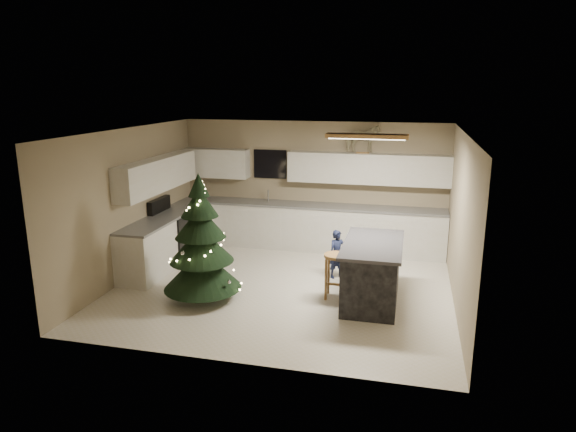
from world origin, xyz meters
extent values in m
plane|color=beige|center=(0.00, 0.00, 0.00)|extent=(5.50, 5.50, 0.00)
cube|color=gray|center=(0.00, 2.50, 1.30)|extent=(5.50, 0.02, 2.60)
cube|color=gray|center=(0.00, -2.50, 1.30)|extent=(5.50, 0.02, 2.60)
cube|color=gray|center=(-2.75, 0.00, 1.30)|extent=(0.02, 5.00, 2.60)
cube|color=gray|center=(2.75, 0.00, 1.30)|extent=(0.02, 5.00, 2.60)
cube|color=silver|center=(0.00, 0.00, 2.60)|extent=(5.50, 5.00, 0.02)
cube|color=olive|center=(1.30, 0.10, 2.55)|extent=(1.25, 0.32, 0.06)
cube|color=white|center=(1.30, 0.10, 2.52)|extent=(1.15, 0.24, 0.02)
cube|color=silver|center=(0.00, 2.20, 0.45)|extent=(5.48, 0.60, 0.90)
cube|color=silver|center=(-2.45, 0.60, 0.45)|extent=(0.60, 2.60, 0.90)
cube|color=slate|center=(0.00, 2.19, 0.92)|extent=(5.48, 0.62, 0.04)
cube|color=slate|center=(-2.44, 0.60, 0.92)|extent=(0.62, 2.60, 0.04)
cube|color=silver|center=(-2.05, 2.33, 1.70)|extent=(1.40, 0.35, 0.60)
cube|color=silver|center=(1.15, 2.33, 1.70)|extent=(3.20, 0.35, 0.60)
cube|color=silver|center=(-2.58, 0.72, 1.70)|extent=(0.35, 2.60, 0.60)
cube|color=black|center=(-0.90, 2.47, 1.70)|extent=(0.70, 0.04, 0.60)
cube|color=#99999E|center=(-0.90, 2.20, 0.90)|extent=(0.55, 0.40, 0.06)
cylinder|color=#99999E|center=(-0.90, 2.30, 1.06)|extent=(0.03, 0.03, 0.24)
cube|color=black|center=(-2.43, 0.90, 0.45)|extent=(0.64, 0.75, 0.90)
cube|color=black|center=(-2.68, 0.90, 1.05)|extent=(0.10, 0.75, 0.30)
cube|color=black|center=(1.48, -0.21, 0.45)|extent=(0.80, 1.60, 0.90)
cube|color=black|center=(1.48, -0.21, 0.93)|extent=(0.90, 1.70, 0.05)
cylinder|color=olive|center=(0.92, -0.23, 0.70)|extent=(0.38, 0.38, 0.04)
cylinder|color=olive|center=(0.78, -0.36, 0.34)|extent=(0.04, 0.04, 0.68)
cylinder|color=olive|center=(1.05, -0.36, 0.34)|extent=(0.04, 0.04, 0.68)
cylinder|color=olive|center=(0.78, -0.09, 0.34)|extent=(0.04, 0.04, 0.68)
cylinder|color=olive|center=(1.05, -0.09, 0.34)|extent=(0.04, 0.04, 0.68)
cube|color=olive|center=(0.92, -0.23, 0.22)|extent=(0.29, 0.03, 0.03)
cylinder|color=#3F2816|center=(-1.12, -0.75, 0.13)|extent=(0.11, 0.11, 0.27)
cone|color=black|center=(-1.12, -0.75, 0.49)|extent=(1.22, 1.22, 0.63)
cone|color=black|center=(-1.12, -0.75, 0.90)|extent=(1.01, 1.01, 0.54)
cone|color=black|center=(-1.12, -0.75, 1.26)|extent=(0.79, 0.79, 0.49)
cone|color=black|center=(-1.12, -0.75, 1.57)|extent=(0.58, 0.58, 0.45)
cone|color=black|center=(-1.12, -0.75, 1.84)|extent=(0.32, 0.32, 0.36)
sphere|color=#FFD88C|center=(-0.49, -0.75, 0.22)|extent=(0.03, 0.03, 0.03)
sphere|color=#FFD88C|center=(-0.56, -0.49, 0.28)|extent=(0.03, 0.03, 0.03)
sphere|color=#FFD88C|center=(-0.73, -0.30, 0.33)|extent=(0.03, 0.03, 0.03)
sphere|color=#FFD88C|center=(-0.95, -0.19, 0.38)|extent=(0.03, 0.03, 0.03)
sphere|color=#FFD88C|center=(-1.20, -0.19, 0.43)|extent=(0.03, 0.03, 0.03)
sphere|color=#FFD88C|center=(-1.41, -0.28, 0.48)|extent=(0.03, 0.03, 0.03)
sphere|color=#FFD88C|center=(-1.56, -0.45, 0.54)|extent=(0.03, 0.03, 0.03)
sphere|color=#FFD88C|center=(-1.63, -0.66, 0.59)|extent=(0.03, 0.03, 0.03)
sphere|color=#FFD88C|center=(-1.60, -0.87, 0.64)|extent=(0.03, 0.03, 0.03)
sphere|color=#FFD88C|center=(-1.50, -1.05, 0.69)|extent=(0.03, 0.03, 0.03)
sphere|color=#FFD88C|center=(-1.33, -1.16, 0.74)|extent=(0.03, 0.03, 0.03)
sphere|color=#FFD88C|center=(-1.15, -1.19, 0.79)|extent=(0.03, 0.03, 0.03)
sphere|color=#FFD88C|center=(-0.97, -1.14, 0.85)|extent=(0.03, 0.03, 0.03)
sphere|color=#FFD88C|center=(-0.83, -1.03, 0.90)|extent=(0.03, 0.03, 0.03)
sphere|color=#FFD88C|center=(-0.76, -0.88, 0.95)|extent=(0.03, 0.03, 0.03)
sphere|color=#FFD88C|center=(-0.76, -0.72, 1.00)|extent=(0.03, 0.03, 0.03)
sphere|color=#FFD88C|center=(-0.82, -0.58, 1.05)|extent=(0.03, 0.03, 0.03)
sphere|color=#FFD88C|center=(-0.93, -0.48, 1.10)|extent=(0.03, 0.03, 0.03)
sphere|color=#FFD88C|center=(-1.06, -0.44, 1.16)|extent=(0.03, 0.03, 0.03)
sphere|color=#FFD88C|center=(-1.19, -0.46, 1.21)|extent=(0.03, 0.03, 0.03)
sphere|color=#FFD88C|center=(-1.29, -0.52, 1.26)|extent=(0.03, 0.03, 0.03)
sphere|color=#FFD88C|center=(-1.35, -0.62, 1.31)|extent=(0.03, 0.03, 0.03)
sphere|color=#FFD88C|center=(-1.37, -0.73, 1.36)|extent=(0.03, 0.03, 0.03)
sphere|color=#FFD88C|center=(-1.34, -0.82, 1.42)|extent=(0.03, 0.03, 0.03)
sphere|color=#FFD88C|center=(-1.28, -0.89, 1.47)|extent=(0.03, 0.03, 0.03)
sphere|color=#FFD88C|center=(-1.20, -0.92, 1.52)|extent=(0.03, 0.03, 0.03)
sphere|color=#FFD88C|center=(-1.12, -0.92, 1.57)|extent=(0.03, 0.03, 0.03)
sphere|color=#FFD88C|center=(-1.06, -0.89, 1.62)|extent=(0.03, 0.03, 0.03)
sphere|color=#FFD88C|center=(-1.02, -0.83, 1.67)|extent=(0.03, 0.03, 0.03)
sphere|color=#FFD88C|center=(-1.01, -0.78, 1.73)|extent=(0.03, 0.03, 0.03)
sphere|color=#FFD88C|center=(-1.03, -0.73, 1.78)|extent=(0.03, 0.03, 0.03)
sphere|color=#FFD88C|center=(-1.06, -0.70, 1.83)|extent=(0.03, 0.03, 0.03)
sphere|color=#FFD88C|center=(-1.09, -0.70, 1.88)|extent=(0.03, 0.03, 0.03)
sphere|color=silver|center=(-0.59, -0.75, 0.39)|extent=(0.06, 0.06, 0.06)
sphere|color=silver|center=(-1.39, -0.38, 0.62)|extent=(0.06, 0.06, 0.06)
sphere|color=silver|center=(-1.24, -1.10, 0.85)|extent=(0.06, 0.06, 0.06)
sphere|color=silver|center=(-0.85, -0.66, 1.08)|extent=(0.06, 0.06, 0.06)
sphere|color=silver|center=(-1.29, -0.63, 1.31)|extent=(0.06, 0.06, 0.06)
sphere|color=silver|center=(-1.12, -0.87, 1.54)|extent=(0.06, 0.06, 0.06)
sphere|color=silver|center=(-1.09, -0.72, 1.77)|extent=(0.06, 0.06, 0.06)
imported|color=black|center=(0.81, 0.67, 0.43)|extent=(0.38, 0.36, 0.86)
cube|color=olive|center=(1.04, 2.29, 2.01)|extent=(0.25, 0.02, 0.02)
cube|color=olive|center=(1.04, 2.36, 2.01)|extent=(0.25, 0.02, 0.02)
imported|color=beige|center=(1.04, 2.33, 2.29)|extent=(0.69, 0.44, 0.54)
camera|label=1|loc=(1.98, -7.83, 3.29)|focal=32.00mm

